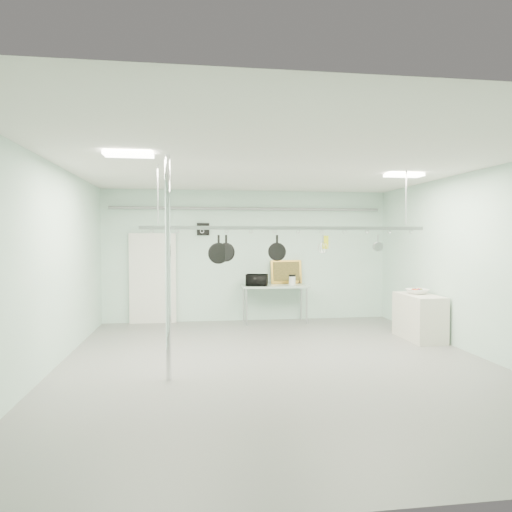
{
  "coord_description": "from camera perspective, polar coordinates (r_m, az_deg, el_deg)",
  "views": [
    {
      "loc": [
        -1.35,
        -7.15,
        2.03
      ],
      "look_at": [
        -0.22,
        1.0,
        1.71
      ],
      "focal_mm": 32.0,
      "sensor_mm": 36.0,
      "label": 1
    }
  ],
  "objects": [
    {
      "name": "floor",
      "position": [
        7.56,
        2.76,
        -13.35
      ],
      "size": [
        8.0,
        8.0,
        0.0
      ],
      "primitive_type": "plane",
      "color": "gray",
      "rests_on": "ground"
    },
    {
      "name": "ceiling",
      "position": [
        7.37,
        2.8,
        11.28
      ],
      "size": [
        7.0,
        8.0,
        0.02
      ],
      "primitive_type": "cube",
      "color": "silver",
      "rests_on": "back_wall"
    },
    {
      "name": "back_wall",
      "position": [
        11.23,
        -1.0,
        0.04
      ],
      "size": [
        7.0,
        0.02,
        3.2
      ],
      "primitive_type": "cube",
      "color": "silver",
      "rests_on": "floor"
    },
    {
      "name": "right_wall",
      "position": [
        8.65,
        26.14,
        -0.84
      ],
      "size": [
        0.02,
        8.0,
        3.2
      ],
      "primitive_type": "cube",
      "color": "silver",
      "rests_on": "floor"
    },
    {
      "name": "door",
      "position": [
        11.18,
        -12.77,
        -2.85
      ],
      "size": [
        1.1,
        0.1,
        2.2
      ],
      "primitive_type": "cube",
      "color": "silver",
      "rests_on": "floor"
    },
    {
      "name": "wall_vent",
      "position": [
        11.13,
        -6.63,
        3.35
      ],
      "size": [
        0.3,
        0.04,
        0.3
      ],
      "primitive_type": "cube",
      "color": "black",
      "rests_on": "back_wall"
    },
    {
      "name": "conduit_pipe",
      "position": [
        11.16,
        -0.95,
        5.93
      ],
      "size": [
        6.6,
        0.07,
        0.07
      ],
      "primitive_type": "cylinder",
      "rotation": [
        0.0,
        1.57,
        0.0
      ],
      "color": "gray",
      "rests_on": "back_wall"
    },
    {
      "name": "chrome_pole",
      "position": [
        6.58,
        -10.94,
        -1.55
      ],
      "size": [
        0.08,
        0.08,
        3.2
      ],
      "primitive_type": "cylinder",
      "color": "silver",
      "rests_on": "floor"
    },
    {
      "name": "prep_table",
      "position": [
        11.0,
        2.36,
        -4.02
      ],
      "size": [
        1.6,
        0.7,
        0.91
      ],
      "color": "#99B4A3",
      "rests_on": "floor"
    },
    {
      "name": "side_cabinet",
      "position": [
        9.8,
        19.73,
        -7.18
      ],
      "size": [
        0.6,
        1.2,
        0.9
      ],
      "primitive_type": "cube",
      "color": "silver",
      "rests_on": "floor"
    },
    {
      "name": "pot_rack",
      "position": [
        7.62,
        3.85,
        3.73
      ],
      "size": [
        4.8,
        0.06,
        1.0
      ],
      "color": "#B7B7BC",
      "rests_on": "ceiling"
    },
    {
      "name": "light_panel_left",
      "position": [
        6.51,
        -15.63,
        12.15
      ],
      "size": [
        0.65,
        0.3,
        0.05
      ],
      "primitive_type": "cube",
      "color": "white",
      "rests_on": "ceiling"
    },
    {
      "name": "light_panel_right",
      "position": [
        8.69,
        18.0,
        9.6
      ],
      "size": [
        0.65,
        0.3,
        0.05
      ],
      "primitive_type": "cube",
      "color": "white",
      "rests_on": "ceiling"
    },
    {
      "name": "microwave",
      "position": [
        10.79,
        0.11,
        -3.02
      ],
      "size": [
        0.57,
        0.46,
        0.27
      ],
      "primitive_type": "imported",
      "rotation": [
        0.0,
        0.0,
        2.87
      ],
      "color": "black",
      "rests_on": "prep_table"
    },
    {
      "name": "coffee_canister",
      "position": [
        11.0,
        4.54,
        -3.1
      ],
      "size": [
        0.18,
        0.18,
        0.21
      ],
      "primitive_type": "cylinder",
      "rotation": [
        0.0,
        0.0,
        -0.18
      ],
      "color": "silver",
      "rests_on": "prep_table"
    },
    {
      "name": "painting_large",
      "position": [
        11.32,
        3.8,
        -2.0
      ],
      "size": [
        0.79,
        0.18,
        0.58
      ],
      "primitive_type": "cube",
      "rotation": [
        -0.14,
        0.0,
        0.06
      ],
      "color": "gold",
      "rests_on": "prep_table"
    },
    {
      "name": "painting_small",
      "position": [
        11.38,
        4.82,
        -2.82
      ],
      "size": [
        0.3,
        0.1,
        0.25
      ],
      "primitive_type": "cube",
      "rotation": [
        -0.17,
        0.0,
        -0.06
      ],
      "color": "#342312",
      "rests_on": "prep_table"
    },
    {
      "name": "fruit_bowl",
      "position": [
        9.84,
        19.5,
        -4.19
      ],
      "size": [
        0.47,
        0.47,
        0.1
      ],
      "primitive_type": "imported",
      "rotation": [
        0.0,
        0.0,
        0.12
      ],
      "color": "white",
      "rests_on": "side_cabinet"
    },
    {
      "name": "skillet_left",
      "position": [
        7.47,
        -4.7,
        0.92
      ],
      "size": [
        0.35,
        0.09,
        0.45
      ],
      "primitive_type": null,
      "rotation": [
        0.0,
        0.0,
        0.08
      ],
      "color": "black",
      "rests_on": "pot_rack"
    },
    {
      "name": "skillet_mid",
      "position": [
        7.48,
        -3.76,
        1.04
      ],
      "size": [
        0.3,
        0.2,
        0.42
      ],
      "primitive_type": null,
      "rotation": [
        0.0,
        0.0,
        -0.52
      ],
      "color": "black",
      "rests_on": "pot_rack"
    },
    {
      "name": "skillet_right",
      "position": [
        7.58,
        2.64,
        1.06
      ],
      "size": [
        0.3,
        0.17,
        0.42
      ],
      "primitive_type": null,
      "rotation": [
        0.0,
        0.0,
        -0.39
      ],
      "color": "black",
      "rests_on": "pot_rack"
    },
    {
      "name": "whisk",
      "position": [
        7.77,
        8.35,
        1.29
      ],
      "size": [
        0.21,
        0.21,
        0.36
      ],
      "primitive_type": null,
      "rotation": [
        0.0,
        0.0,
        0.25
      ],
      "color": "#AEAEB2",
      "rests_on": "pot_rack"
    },
    {
      "name": "grater",
      "position": [
        7.78,
        8.67,
        1.71
      ],
      "size": [
        0.1,
        0.03,
        0.24
      ],
      "primitive_type": null,
      "rotation": [
        0.0,
        0.0,
        0.14
      ],
      "color": "#CFCC18",
      "rests_on": "pot_rack"
    },
    {
      "name": "saucepan",
      "position": [
        8.09,
        14.98,
        1.55
      ],
      "size": [
        0.17,
        0.11,
        0.28
      ],
      "primitive_type": null,
      "rotation": [
        0.0,
        0.0,
        -0.14
      ],
      "color": "#B8B9BD",
      "rests_on": "pot_rack"
    },
    {
      "name": "fruit_cluster",
      "position": [
        9.83,
        19.5,
        -3.96
      ],
      "size": [
        0.24,
        0.24,
        0.09
      ],
      "primitive_type": null,
      "color": "#A2110E",
      "rests_on": "fruit_bowl"
    }
  ]
}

